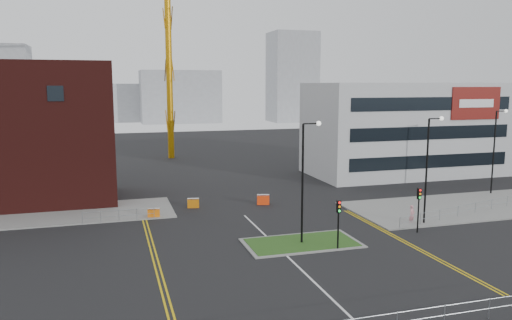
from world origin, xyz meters
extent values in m
plane|color=black|center=(0.00, 0.00, 0.00)|extent=(200.00, 200.00, 0.00)
cube|color=slate|center=(-20.00, 22.00, 0.06)|extent=(28.00, 8.00, 0.12)
cube|color=slate|center=(22.00, 14.00, 0.06)|extent=(24.00, 10.00, 0.12)
cube|color=slate|center=(2.00, 8.00, 0.04)|extent=(8.60, 4.60, 0.08)
cube|color=#1B4617|center=(2.00, 8.00, 0.06)|extent=(8.00, 4.00, 0.12)
cube|color=#401210|center=(-20.00, 28.00, 7.00)|extent=(18.00, 10.00, 14.00)
cube|color=black|center=(-16.00, 22.98, 11.00)|extent=(1.40, 0.10, 1.40)
cube|color=#AFB1B5|center=(26.00, 32.00, 6.00)|extent=(25.00, 12.00, 12.00)
cube|color=black|center=(26.00, 25.98, 2.50)|extent=(22.00, 0.10, 1.60)
cube|color=black|center=(26.00, 25.98, 6.00)|extent=(22.00, 0.10, 1.60)
cube|color=black|center=(26.00, 25.98, 9.50)|extent=(22.00, 0.10, 1.60)
cube|color=maroon|center=(32.00, 25.92, 9.50)|extent=(7.00, 0.15, 4.00)
cube|color=white|center=(32.00, 25.82, 9.50)|extent=(5.00, 0.05, 1.00)
cylinder|color=#B97B0A|center=(-2.00, 55.00, 18.64)|extent=(1.00, 1.00, 37.29)
cylinder|color=black|center=(2.00, 8.00, 4.50)|extent=(0.16, 0.16, 9.00)
cylinder|color=black|center=(2.60, 8.00, 9.00)|extent=(1.20, 0.10, 0.10)
sphere|color=silver|center=(3.20, 8.00, 9.00)|extent=(0.36, 0.36, 0.36)
cylinder|color=black|center=(14.00, 10.00, 4.50)|extent=(0.16, 0.16, 9.00)
cylinder|color=black|center=(14.60, 10.00, 9.00)|extent=(1.20, 0.10, 0.10)
sphere|color=silver|center=(15.20, 10.00, 9.00)|extent=(0.36, 0.36, 0.36)
cylinder|color=black|center=(28.00, 18.00, 4.50)|extent=(0.16, 0.16, 9.00)
cylinder|color=black|center=(28.60, 18.00, 9.00)|extent=(1.20, 0.10, 0.10)
sphere|color=silver|center=(29.20, 18.00, 9.00)|extent=(0.36, 0.36, 0.36)
cylinder|color=black|center=(4.00, 6.00, 1.50)|extent=(0.12, 0.12, 3.00)
cube|color=black|center=(4.00, 6.00, 3.20)|extent=(0.28, 0.22, 0.90)
sphere|color=red|center=(4.00, 5.87, 3.50)|extent=(0.18, 0.18, 0.18)
sphere|color=orange|center=(4.00, 5.87, 3.20)|extent=(0.18, 0.18, 0.18)
sphere|color=#0CCC33|center=(4.00, 5.87, 2.90)|extent=(0.18, 0.18, 0.18)
cylinder|color=black|center=(12.00, 8.00, 1.50)|extent=(0.12, 0.12, 3.00)
cube|color=black|center=(12.00, 8.00, 3.20)|extent=(0.28, 0.22, 0.90)
sphere|color=red|center=(12.00, 7.87, 3.50)|extent=(0.18, 0.18, 0.18)
sphere|color=orange|center=(12.00, 7.87, 3.20)|extent=(0.18, 0.18, 0.18)
sphere|color=#0CCC33|center=(12.00, 7.87, 2.90)|extent=(0.18, 0.18, 0.18)
cylinder|color=gray|center=(0.00, -6.00, 1.05)|extent=(24.00, 0.04, 0.04)
cylinder|color=gray|center=(-11.00, 18.00, 1.05)|extent=(6.00, 0.04, 0.04)
cylinder|color=gray|center=(-11.00, 18.00, 0.55)|extent=(6.00, 0.04, 0.04)
cylinder|color=gray|center=(-14.00, 18.00, 0.55)|extent=(0.05, 0.05, 1.10)
cylinder|color=gray|center=(-8.00, 18.00, 0.55)|extent=(0.05, 0.05, 1.10)
cylinder|color=gray|center=(20.50, 11.50, 1.05)|extent=(19.01, 5.04, 0.04)
cylinder|color=gray|center=(20.50, 11.50, 0.55)|extent=(19.01, 5.04, 0.04)
cylinder|color=gray|center=(11.00, 9.00, 0.55)|extent=(0.05, 0.05, 1.10)
cube|color=silver|center=(0.00, 2.00, 0.01)|extent=(0.15, 30.00, 0.01)
cube|color=gold|center=(-9.00, 10.00, 0.01)|extent=(0.12, 24.00, 0.01)
cube|color=gold|center=(-8.70, 10.00, 0.01)|extent=(0.12, 24.00, 0.01)
cube|color=gold|center=(9.50, 6.00, 0.01)|extent=(0.12, 20.00, 0.01)
cube|color=gold|center=(9.80, 6.00, 0.01)|extent=(0.12, 20.00, 0.01)
cube|color=gray|center=(10.00, 130.00, 8.00)|extent=(24.00, 12.00, 16.00)
cube|color=gray|center=(45.00, 125.00, 14.00)|extent=(14.00, 12.00, 28.00)
cube|color=gray|center=(-8.00, 140.00, 6.00)|extent=(30.00, 12.00, 12.00)
imported|color=#D38892|center=(13.02, 10.34, 0.81)|extent=(0.70, 0.59, 1.63)
cube|color=orange|center=(-8.00, 18.47, 0.44)|extent=(1.10, 0.52, 0.88)
cube|color=silver|center=(-8.00, 18.47, 0.84)|extent=(1.10, 0.52, 0.11)
cube|color=#C6680B|center=(-4.00, 21.20, 0.46)|extent=(1.16, 0.57, 0.92)
cube|color=silver|center=(-4.00, 21.20, 0.88)|extent=(1.16, 0.57, 0.11)
cube|color=#FF3C0E|center=(2.87, 20.53, 0.50)|extent=(1.27, 0.72, 1.01)
cube|color=silver|center=(2.87, 20.53, 0.95)|extent=(1.27, 0.72, 0.12)
camera|label=1|loc=(-11.49, -25.57, 11.83)|focal=35.00mm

